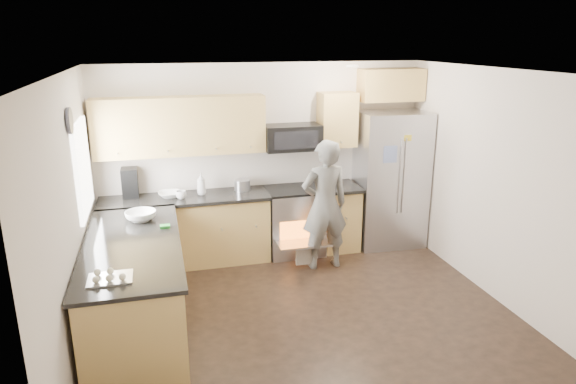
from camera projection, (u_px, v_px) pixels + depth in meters
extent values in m
plane|color=black|center=(304.00, 314.00, 5.64)|extent=(4.50, 4.50, 0.00)
cube|color=silver|center=(264.00, 159.00, 7.12)|extent=(4.50, 0.04, 2.60)
cube|color=silver|center=(390.00, 290.00, 3.41)|extent=(4.50, 0.04, 2.60)
cube|color=silver|center=(71.00, 220.00, 4.72)|extent=(0.04, 4.00, 2.60)
cube|color=silver|center=(495.00, 186.00, 5.81)|extent=(0.04, 4.00, 2.60)
cube|color=white|center=(306.00, 72.00, 4.89)|extent=(4.50, 4.00, 0.04)
cube|color=white|center=(83.00, 168.00, 5.58)|extent=(0.04, 1.00, 1.00)
cylinder|color=#FFE8CC|center=(352.00, 66.00, 6.13)|extent=(0.14, 0.14, 0.02)
cylinder|color=#474754|center=(70.00, 121.00, 4.90)|extent=(0.03, 0.26, 0.26)
cube|color=tan|center=(187.00, 232.00, 6.81)|extent=(2.15, 0.60, 0.87)
cube|color=black|center=(185.00, 198.00, 6.67)|extent=(2.19, 0.64, 0.04)
cube|color=tan|center=(338.00, 218.00, 7.33)|extent=(0.50, 0.60, 0.87)
cube|color=black|center=(339.00, 187.00, 7.18)|extent=(0.54, 0.64, 0.04)
cube|color=tan|center=(180.00, 126.00, 6.54)|extent=(2.16, 0.33, 0.74)
cube|color=tan|center=(337.00, 120.00, 7.05)|extent=(0.50, 0.33, 0.74)
cube|color=tan|center=(391.00, 85.00, 7.11)|extent=(0.90, 0.33, 0.44)
imported|color=white|center=(170.00, 194.00, 6.65)|extent=(0.29, 0.29, 0.07)
imported|color=silver|center=(201.00, 184.00, 6.73)|extent=(0.11, 0.11, 0.30)
imported|color=silver|center=(181.00, 195.00, 6.58)|extent=(0.13, 0.13, 0.10)
cylinder|color=#B7B7BC|center=(242.00, 185.00, 6.94)|extent=(0.22, 0.22, 0.15)
cube|color=black|center=(130.00, 183.00, 6.62)|extent=(0.20, 0.25, 0.38)
cylinder|color=#B7B7BC|center=(336.00, 181.00, 7.27)|extent=(0.10, 0.10, 0.08)
cube|color=tan|center=(136.00, 286.00, 5.32)|extent=(0.90, 2.30, 0.87)
cube|color=black|center=(132.00, 245.00, 5.18)|extent=(0.96, 2.36, 0.04)
imported|color=silver|center=(141.00, 216.00, 5.80)|extent=(0.35, 0.35, 0.11)
cube|color=green|center=(165.00, 226.00, 5.58)|extent=(0.11, 0.08, 0.03)
cube|color=#B7B7BC|center=(110.00, 276.00, 4.38)|extent=(0.37, 0.28, 0.08)
cube|color=#B7B7BC|center=(294.00, 222.00, 7.15)|extent=(0.76, 0.62, 0.90)
cube|color=black|center=(294.00, 190.00, 7.01)|extent=(0.76, 0.60, 0.03)
cube|color=orange|center=(300.00, 233.00, 6.87)|extent=(0.56, 0.02, 0.34)
cube|color=#B7B7BC|center=(304.00, 243.00, 6.74)|extent=(0.70, 0.34, 0.03)
cube|color=beige|center=(305.00, 254.00, 6.74)|extent=(0.24, 0.03, 0.28)
cube|color=black|center=(292.00, 137.00, 6.92)|extent=(0.76, 0.40, 0.34)
cube|color=#B7B7BC|center=(389.00, 179.00, 7.36)|extent=(0.98, 0.78, 1.93)
cylinder|color=#B7B7BC|center=(400.00, 176.00, 6.97)|extent=(0.03, 0.03, 1.05)
cylinder|color=#B7B7BC|center=(404.00, 176.00, 6.98)|extent=(0.03, 0.03, 1.05)
cube|color=#F78FD1|center=(415.00, 190.00, 7.09)|extent=(0.25, 0.02, 0.31)
cube|color=#7C8FC7|center=(390.00, 154.00, 6.84)|extent=(0.19, 0.02, 0.23)
imported|color=slate|center=(325.00, 205.00, 6.58)|extent=(0.64, 0.44, 1.71)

